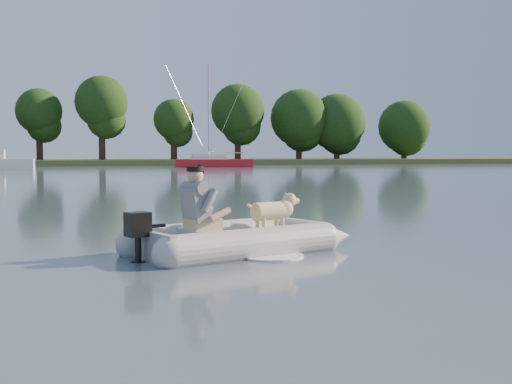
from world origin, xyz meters
name	(u,v)px	position (x,y,z in m)	size (l,w,h in m)	color
water	(266,256)	(0.00, 0.00, 0.00)	(160.00, 160.00, 0.00)	slate
shore_bank	(64,163)	(0.00, 62.00, 0.25)	(160.00, 12.00, 0.70)	#47512D
treeline	(121,115)	(5.75, 61.07, 5.30)	(84.66, 7.35, 9.27)	#332316
dinghy	(238,212)	(-0.22, 0.52, 0.54)	(4.46, 3.42, 1.27)	#959691
man	(197,202)	(-0.84, 0.38, 0.71)	(0.66, 0.57, 0.99)	slate
dog	(270,214)	(0.33, 0.74, 0.47)	(0.85, 0.30, 0.57)	tan
outboard_motor	(138,239)	(-1.67, 0.07, 0.28)	(0.38, 0.27, 0.72)	black
sailboat	(213,163)	(12.70, 49.58, 0.43)	(7.34, 3.25, 9.74)	#B2141B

